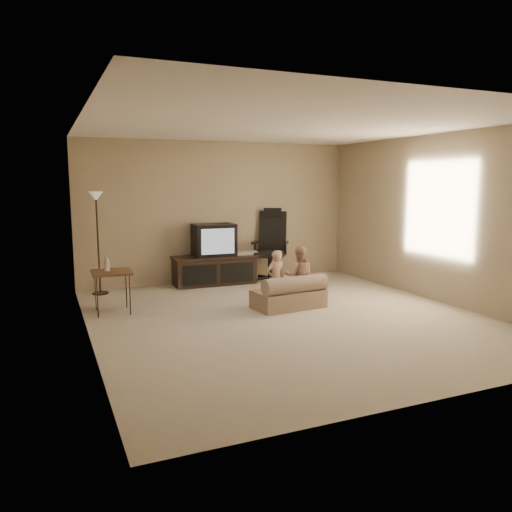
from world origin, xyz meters
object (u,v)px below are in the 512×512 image
at_px(office_chair, 271,255).
at_px(side_table, 111,272).
at_px(toddler_right, 299,276).
at_px(floor_lamp, 97,220).
at_px(child_sofa, 290,295).
at_px(toddler_left, 276,279).
at_px(tv_stand, 215,259).

height_order(office_chair, side_table, office_chair).
xyz_separation_m(office_chair, toddler_right, (-0.39, -1.83, -0.04)).
bearing_deg(office_chair, floor_lamp, -144.75).
height_order(child_sofa, toddler_left, toddler_left).
bearing_deg(office_chair, tv_stand, -147.73).
bearing_deg(tv_stand, child_sofa, -76.23).
distance_m(office_chair, toddler_right, 1.87).
xyz_separation_m(side_table, floor_lamp, (-0.03, 1.27, 0.63)).
height_order(floor_lamp, child_sofa, floor_lamp).
relative_size(child_sofa, toddler_right, 1.20).
bearing_deg(floor_lamp, toddler_left, -40.37).
relative_size(tv_stand, side_table, 1.90).
relative_size(floor_lamp, toddler_left, 1.98).
bearing_deg(office_chair, child_sofa, -70.88).
bearing_deg(side_table, toddler_right, -13.19).
distance_m(tv_stand, toddler_right, 2.01).
height_order(side_table, toddler_right, toddler_right).
bearing_deg(toddler_left, tv_stand, -87.95).
bearing_deg(tv_stand, side_table, -144.57).
bearing_deg(toddler_right, side_table, 10.77).
bearing_deg(floor_lamp, child_sofa, -40.24).
distance_m(child_sofa, toddler_left, 0.30).
relative_size(tv_stand, office_chair, 1.14).
xyz_separation_m(child_sofa, toddler_right, (0.22, 0.15, 0.24)).
xyz_separation_m(office_chair, side_table, (-2.98, -1.22, 0.09)).
height_order(tv_stand, child_sofa, tv_stand).
height_order(office_chair, child_sofa, office_chair).
distance_m(toddler_left, toddler_right, 0.39).
bearing_deg(toddler_right, tv_stand, -46.74).
relative_size(office_chair, side_table, 1.67).
bearing_deg(child_sofa, floor_lamp, 134.25).
bearing_deg(floor_lamp, toddler_right, -35.69).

